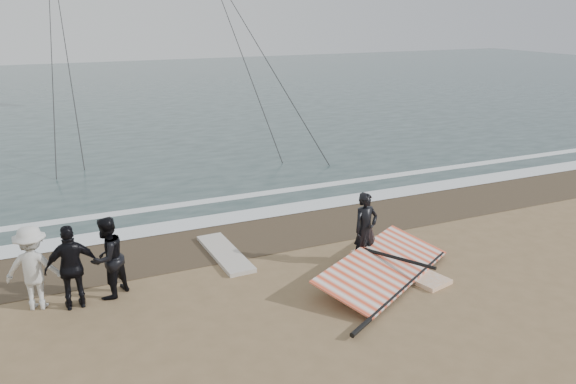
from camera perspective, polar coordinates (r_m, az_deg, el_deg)
name	(u,v)px	position (r m, az deg, el deg)	size (l,w,h in m)	color
ground	(375,303)	(11.88, 8.79, -11.13)	(120.00, 120.00, 0.00)	#8C704C
sea	(124,94)	(42.41, -16.31, 9.58)	(120.00, 54.00, 0.02)	#233838
wet_sand	(286,229)	(15.45, -0.23, -3.76)	(120.00, 2.80, 0.01)	#4C3D2B
foam_near	(267,212)	(16.65, -2.19, -2.06)	(120.00, 0.90, 0.01)	white
foam_far	(247,196)	(18.15, -4.21, -0.37)	(120.00, 0.45, 0.01)	white
man_main	(365,229)	(13.22, 7.87, -3.74)	(0.64, 0.42, 1.76)	black
board_white	(399,266)	(13.43, 11.19, -7.43)	(0.70, 2.51, 0.10)	white
board_cream	(225,253)	(13.93, -6.43, -6.21)	(0.65, 2.45, 0.10)	beige
trio_cluster	(68,264)	(12.19, -21.46, -6.85)	(2.58, 1.12, 1.77)	black
sail_rig	(378,268)	(12.91, 9.09, -7.67)	(4.05, 3.52, 0.50)	black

